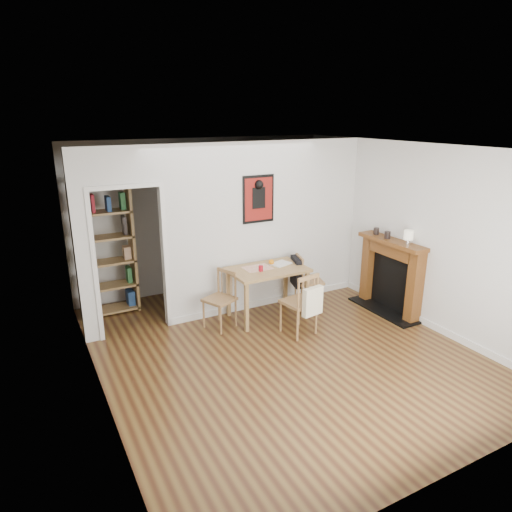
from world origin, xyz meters
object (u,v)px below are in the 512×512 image
ceramic_jar_b (376,231)px  chair_right (308,280)px  red_glass (261,268)px  ceramic_jar_a (387,235)px  chair_left (219,300)px  bookshelf (105,250)px  orange_fruit (271,262)px  notebook (281,264)px  fireplace (391,273)px  mantel_lamp (408,236)px  chair_front (300,303)px  dining_table (268,274)px

ceramic_jar_b → chair_right: bearing=161.3°
red_glass → ceramic_jar_a: (1.90, -0.54, 0.39)m
chair_left → bookshelf: size_ratio=0.42×
red_glass → ceramic_jar_a: 2.01m
red_glass → chair_left: bearing=173.8°
orange_fruit → ceramic_jar_b: ceramic_jar_b is taller
notebook → fireplace: bearing=-26.5°
orange_fruit → ceramic_jar_a: (1.61, -0.72, 0.39)m
orange_fruit → mantel_lamp: size_ratio=0.40×
chair_left → chair_right: size_ratio=0.97×
chair_left → notebook: (1.06, 0.07, 0.36)m
red_glass → mantel_lamp: bearing=-25.9°
fireplace → ceramic_jar_a: 0.61m
orange_fruit → chair_left: bearing=-172.8°
chair_right → mantel_lamp: bearing=-44.5°
ceramic_jar_a → mantel_lamp: bearing=-86.7°
mantel_lamp → notebook: bearing=144.4°
mantel_lamp → ceramic_jar_b: size_ratio=1.97×
chair_front → orange_fruit: bearing=89.3°
notebook → mantel_lamp: size_ratio=1.43×
fireplace → orange_fruit: (-1.68, 0.81, 0.21)m
notebook → ceramic_jar_b: ceramic_jar_b is taller
chair_front → ceramic_jar_a: ceramic_jar_a is taller
notebook → mantel_lamp: (1.50, -1.07, 0.50)m
orange_fruit → ceramic_jar_b: size_ratio=0.79×
ceramic_jar_b → fireplace: bearing=-82.9°
chair_right → chair_front: chair_front is taller
chair_left → mantel_lamp: size_ratio=3.99×
chair_right → red_glass: bearing=-175.2°
chair_right → fireplace: bearing=-33.3°
ceramic_jar_b → red_glass: bearing=172.0°
chair_right → ceramic_jar_a: size_ratio=7.85×
chair_left → chair_right: bearing=0.2°
chair_left → red_glass: red_glass is taller
fireplace → notebook: bearing=153.5°
ceramic_jar_a → ceramic_jar_b: 0.27m
orange_fruit → notebook: (0.14, -0.04, -0.03)m
notebook → mantel_lamp: bearing=-35.6°
orange_fruit → notebook: 0.15m
chair_right → bookshelf: (-2.83, 1.29, 0.56)m
chair_left → ceramic_jar_a: size_ratio=7.62×
dining_table → chair_left: chair_left is taller
dining_table → ceramic_jar_b: size_ratio=10.60×
dining_table → chair_right: size_ratio=1.31×
fireplace → red_glass: (-1.96, 0.63, 0.21)m
orange_fruit → mantel_lamp: bearing=-34.3°
chair_left → chair_front: size_ratio=0.93×
ceramic_jar_b → ceramic_jar_a: bearing=-94.7°
fireplace → chair_right: bearing=146.7°
chair_left → bookshelf: bearing=135.0°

